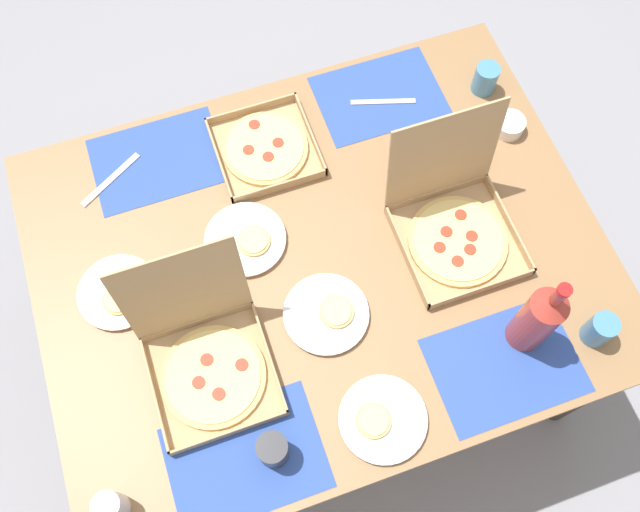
# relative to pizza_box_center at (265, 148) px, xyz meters

# --- Properties ---
(ground_plane) EXTENTS (6.00, 6.00, 0.00)m
(ground_plane) POSITION_rel_pizza_box_center_xyz_m (0.04, -0.36, -0.75)
(ground_plane) COLOR gray
(dining_table) EXTENTS (1.48, 1.15, 0.74)m
(dining_table) POSITION_rel_pizza_box_center_xyz_m (0.04, -0.36, -0.11)
(dining_table) COLOR #3F3328
(dining_table) RESTS_ON ground_plane
(placemat_near_left) EXTENTS (0.36, 0.26, 0.00)m
(placemat_near_left) POSITION_rel_pizza_box_center_xyz_m (-0.30, -0.78, -0.01)
(placemat_near_left) COLOR #2D4C9E
(placemat_near_left) RESTS_ON dining_table
(placemat_near_right) EXTENTS (0.36, 0.26, 0.00)m
(placemat_near_right) POSITION_rel_pizza_box_center_xyz_m (0.37, -0.78, -0.01)
(placemat_near_right) COLOR #2D4C9E
(placemat_near_right) RESTS_ON dining_table
(placemat_far_left) EXTENTS (0.36, 0.26, 0.00)m
(placemat_far_left) POSITION_rel_pizza_box_center_xyz_m (-0.30, 0.07, -0.01)
(placemat_far_left) COLOR #2D4C9E
(placemat_far_left) RESTS_ON dining_table
(placemat_far_right) EXTENTS (0.36, 0.26, 0.00)m
(placemat_far_right) POSITION_rel_pizza_box_center_xyz_m (0.37, 0.07, -0.01)
(placemat_far_right) COLOR #2D4C9E
(placemat_far_right) RESTS_ON dining_table
(pizza_box_center) EXTENTS (0.27, 0.27, 0.04)m
(pizza_box_center) POSITION_rel_pizza_box_center_xyz_m (0.00, 0.00, 0.00)
(pizza_box_center) COLOR tan
(pizza_box_center) RESTS_ON dining_table
(pizza_box_edge_far) EXTENTS (0.29, 0.34, 0.32)m
(pizza_box_edge_far) POSITION_rel_pizza_box_center_xyz_m (-0.31, -0.54, 0.04)
(pizza_box_edge_far) COLOR tan
(pizza_box_edge_far) RESTS_ON dining_table
(pizza_box_corner_right) EXTENTS (0.30, 0.34, 0.33)m
(pizza_box_corner_right) POSITION_rel_pizza_box_center_xyz_m (0.39, -0.40, 0.04)
(pizza_box_corner_right) COLOR tan
(pizza_box_corner_right) RESTS_ON dining_table
(plate_far_left) EXTENTS (0.21, 0.21, 0.03)m
(plate_far_left) POSITION_rel_pizza_box_center_xyz_m (-0.48, -0.29, -0.00)
(plate_far_left) COLOR white
(plate_far_left) RESTS_ON dining_table
(plate_middle) EXTENTS (0.22, 0.22, 0.03)m
(plate_middle) POSITION_rel_pizza_box_center_xyz_m (-0.13, -0.25, -0.00)
(plate_middle) COLOR white
(plate_middle) RESTS_ON dining_table
(plate_near_right) EXTENTS (0.22, 0.22, 0.03)m
(plate_near_right) POSITION_rel_pizza_box_center_xyz_m (0.00, -0.52, -0.00)
(plate_near_right) COLOR white
(plate_near_right) RESTS_ON dining_table
(plate_near_left) EXTENTS (0.21, 0.21, 0.03)m
(plate_near_left) POSITION_rel_pizza_box_center_xyz_m (0.04, -0.81, -0.00)
(plate_near_left) COLOR white
(plate_near_left) RESTS_ON dining_table
(soda_bottle) EXTENTS (0.09, 0.09, 0.32)m
(soda_bottle) POSITION_rel_pizza_box_center_xyz_m (0.45, -0.73, 0.12)
(soda_bottle) COLOR #B2382D
(soda_bottle) RESTS_ON dining_table
(cup_red) EXTENTS (0.06, 0.06, 0.10)m
(cup_red) POSITION_rel_pizza_box_center_xyz_m (-0.60, -0.79, 0.04)
(cup_red) COLOR silver
(cup_red) RESTS_ON dining_table
(cup_clear_left) EXTENTS (0.07, 0.07, 0.09)m
(cup_clear_left) POSITION_rel_pizza_box_center_xyz_m (-0.23, -0.79, 0.03)
(cup_clear_left) COLOR #333338
(cup_clear_left) RESTS_ON dining_table
(cup_dark) EXTENTS (0.07, 0.07, 0.10)m
(cup_dark) POSITION_rel_pizza_box_center_xyz_m (0.61, -0.79, 0.04)
(cup_dark) COLOR teal
(cup_dark) RESTS_ON dining_table
(cup_clear_right) EXTENTS (0.07, 0.07, 0.09)m
(cup_clear_right) POSITION_rel_pizza_box_center_xyz_m (0.67, -0.00, 0.03)
(cup_clear_right) COLOR teal
(cup_clear_right) RESTS_ON dining_table
(condiment_bowl) EXTENTS (0.09, 0.09, 0.04)m
(condiment_bowl) POSITION_rel_pizza_box_center_xyz_m (0.68, -0.16, 0.01)
(condiment_bowl) COLOR white
(condiment_bowl) RESTS_ON dining_table
(knife_by_far_right) EXTENTS (0.19, 0.12, 0.00)m
(knife_by_far_right) POSITION_rel_pizza_box_center_xyz_m (-0.43, 0.05, -0.01)
(knife_by_far_right) COLOR #B7B7BC
(knife_by_far_right) RESTS_ON dining_table
(fork_by_near_right) EXTENTS (0.19, 0.07, 0.00)m
(fork_by_near_right) POSITION_rel_pizza_box_center_xyz_m (0.37, 0.04, -0.01)
(fork_by_near_right) COLOR #B7B7BC
(fork_by_near_right) RESTS_ON dining_table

